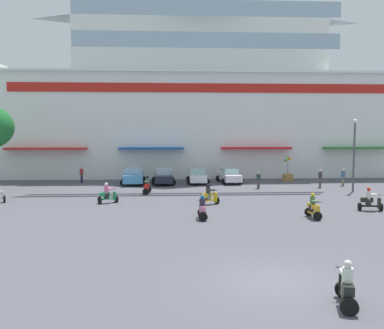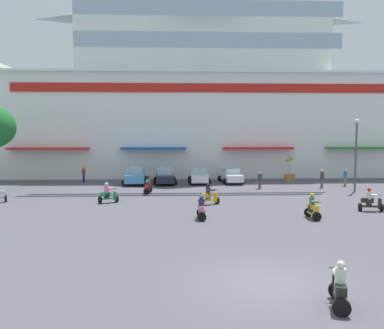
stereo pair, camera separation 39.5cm
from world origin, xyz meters
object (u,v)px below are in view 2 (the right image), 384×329
at_px(scooter_rider_7, 209,196).
at_px(scooter_rider_5, 312,208).
at_px(scooter_rider_3, 371,202).
at_px(pedestrian_3, 345,176).
at_px(pedestrian_0, 84,174).
at_px(pedestrian_1, 322,178).
at_px(pedestrian_2, 260,179).
at_px(balloon_vendor_cart, 290,172).
at_px(scooter_rider_0, 201,209).
at_px(scooter_rider_1, 108,195).
at_px(parked_car_1, 165,176).
at_px(streetlamp_near, 356,149).
at_px(parked_car_3, 231,175).
at_px(parked_car_0, 135,176).
at_px(scooter_rider_9, 340,288).
at_px(parked_car_2, 199,176).
at_px(scooter_rider_8, 148,186).

bearing_deg(scooter_rider_7, scooter_rider_5, -40.35).
distance_m(scooter_rider_3, pedestrian_3, 12.30).
height_order(pedestrian_0, pedestrian_1, pedestrian_1).
bearing_deg(pedestrian_2, balloon_vendor_cart, 50.78).
height_order(scooter_rider_0, pedestrian_3, pedestrian_3).
bearing_deg(balloon_vendor_cart, scooter_rider_1, -144.81).
bearing_deg(parked_car_1, streetlamp_near, -19.59).
relative_size(parked_car_3, balloon_vendor_cart, 1.74).
xyz_separation_m(scooter_rider_7, pedestrian_2, (5.18, 7.60, 0.24)).
distance_m(parked_car_0, balloon_vendor_cart, 15.61).
xyz_separation_m(scooter_rider_3, scooter_rider_5, (-4.51, -2.06, 0.00)).
bearing_deg(scooter_rider_9, pedestrian_1, 71.18).
bearing_deg(parked_car_2, scooter_rider_0, -93.01).
relative_size(scooter_rider_7, pedestrian_1, 0.89).
xyz_separation_m(scooter_rider_8, streetlamp_near, (17.49, 0.11, 3.02)).
xyz_separation_m(scooter_rider_3, scooter_rider_9, (-7.80, -14.18, -0.04)).
height_order(parked_car_0, scooter_rider_3, parked_car_0).
height_order(parked_car_0, pedestrian_2, parked_car_0).
distance_m(scooter_rider_8, pedestrian_1, 15.79).
relative_size(parked_car_1, scooter_rider_3, 2.60).
xyz_separation_m(parked_car_1, scooter_rider_0, (2.50, -15.90, -0.16)).
distance_m(parked_car_3, scooter_rider_8, 10.19).
height_order(parked_car_3, scooter_rider_1, scooter_rider_1).
height_order(parked_car_1, scooter_rider_3, parked_car_1).
bearing_deg(scooter_rider_3, balloon_vendor_cart, 93.53).
bearing_deg(scooter_rider_5, scooter_rider_8, 135.61).
height_order(parked_car_1, pedestrian_1, pedestrian_1).
relative_size(pedestrian_0, pedestrian_3, 0.99).
distance_m(parked_car_1, scooter_rider_0, 16.09).
bearing_deg(pedestrian_1, scooter_rider_9, -108.82).
distance_m(scooter_rider_3, scooter_rider_5, 4.96).
distance_m(scooter_rider_0, pedestrian_1, 17.29).
relative_size(parked_car_2, pedestrian_3, 2.46).
xyz_separation_m(pedestrian_0, balloon_vendor_cart, (20.80, -0.02, 0.05)).
xyz_separation_m(parked_car_0, scooter_rider_0, (5.40, -16.08, -0.19)).
distance_m(parked_car_0, parked_car_1, 2.91).
xyz_separation_m(parked_car_2, parked_car_3, (3.18, 0.32, 0.02)).
relative_size(pedestrian_2, streetlamp_near, 0.25).
distance_m(parked_car_3, pedestrian_3, 10.76).
bearing_deg(parked_car_1, parked_car_0, 176.44).
bearing_deg(scooter_rider_9, parked_car_2, 94.92).
height_order(scooter_rider_8, balloon_vendor_cart, balloon_vendor_cart).
distance_m(parked_car_1, pedestrian_0, 8.28).
distance_m(scooter_rider_1, scooter_rider_9, 20.42).
relative_size(scooter_rider_0, scooter_rider_8, 0.99).
distance_m(pedestrian_0, pedestrian_3, 25.32).
relative_size(parked_car_1, pedestrian_2, 2.64).
xyz_separation_m(scooter_rider_8, pedestrian_0, (-6.87, 7.38, 0.30)).
bearing_deg(scooter_rider_1, balloon_vendor_cart, 35.19).
bearing_deg(scooter_rider_3, streetlamp_near, 72.38).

